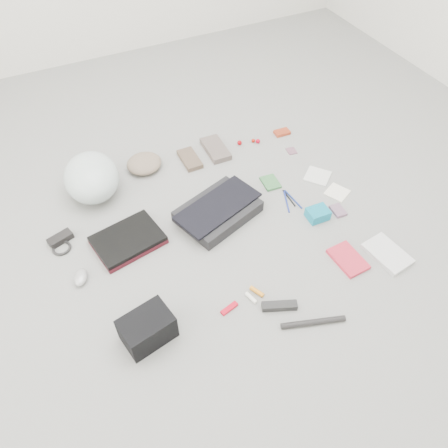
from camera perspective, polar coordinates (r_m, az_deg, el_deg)
name	(u,v)px	position (r m, az deg, el deg)	size (l,w,h in m)	color
ground_plane	(224,231)	(2.18, 0.00, -0.87)	(4.00, 4.00, 0.00)	gray
messenger_bag	(218,211)	(2.22, -0.79, 1.67)	(0.39, 0.28, 0.06)	black
bag_flap	(218,206)	(2.20, -0.80, 2.36)	(0.44, 0.20, 0.01)	black
laptop_sleeve	(128,241)	(2.17, -12.40, -2.22)	(0.32, 0.24, 0.02)	#4B111B
laptop	(128,238)	(2.15, -12.49, -1.85)	(0.32, 0.23, 0.02)	black
bike_helmet	(92,177)	(2.40, -16.91, 5.86)	(0.28, 0.35, 0.21)	white
beanie	(144,163)	(2.53, -10.39, 7.79)	(0.20, 0.19, 0.07)	gray
mitten_left	(190,159)	(2.56, -4.48, 8.44)	(0.09, 0.19, 0.03)	brown
mitten_right	(216,149)	(2.62, -1.11, 9.78)	(0.11, 0.23, 0.03)	#6B5C56
power_brick	(60,239)	(2.27, -20.59, -1.79)	(0.12, 0.05, 0.03)	black
cable_coil	(62,248)	(2.24, -20.45, -2.96)	(0.09, 0.09, 0.01)	black
mouse	(81,277)	(2.09, -18.22, -6.63)	(0.06, 0.10, 0.04)	#A1A1A2
camera_bag	(147,329)	(1.82, -9.99, -13.30)	(0.20, 0.14, 0.13)	black
multitool	(229,308)	(1.91, 0.70, -10.96)	(0.08, 0.02, 0.01)	red
toiletry_tube_white	(251,298)	(1.94, 3.55, -9.60)	(0.02, 0.02, 0.06)	white
toiletry_tube_orange	(257,291)	(1.96, 4.32, -8.78)	(0.02, 0.02, 0.07)	orange
u_lock	(279,306)	(1.92, 7.25, -10.57)	(0.15, 0.04, 0.03)	black
bike_pump	(313,322)	(1.91, 11.57, -12.46)	(0.03, 0.03, 0.28)	black
book_red	(348,259)	(2.14, 15.89, -4.44)	(0.12, 0.18, 0.02)	#EB2D45
book_white	(387,254)	(2.21, 20.55, -3.66)	(0.14, 0.21, 0.02)	silver
notepad	(270,182)	(2.43, 6.08, 5.42)	(0.09, 0.11, 0.01)	#38713E
pen_blue	(287,202)	(2.33, 8.17, 2.90)	(0.01, 0.01, 0.15)	navy
pen_black	(289,198)	(2.36, 8.49, 3.37)	(0.01, 0.01, 0.13)	black
pen_navy	(293,199)	(2.35, 9.03, 3.23)	(0.01, 0.01, 0.16)	navy
accordion_wallet	(318,214)	(2.27, 12.14, 1.31)	(0.11, 0.09, 0.05)	#1089AD
card_deck	(338,211)	(2.34, 14.68, 1.71)	(0.06, 0.09, 0.02)	gray
napkin_top	(318,176)	(2.51, 12.12, 6.15)	(0.13, 0.13, 0.01)	silver
napkin_bottom	(337,192)	(2.44, 14.57, 4.02)	(0.11, 0.11, 0.01)	white
lollipop_a	(240,143)	(2.67, 2.04, 10.57)	(0.03, 0.03, 0.03)	#9B0309
lollipop_b	(253,141)	(2.70, 3.84, 10.81)	(0.02, 0.02, 0.02)	#A01407
lollipop_c	(258,141)	(2.69, 4.44, 10.73)	(0.03, 0.03, 0.03)	#C4001B
altoids_tin	(282,132)	(2.78, 7.58, 11.78)	(0.09, 0.06, 0.02)	#A9391D
stamp_sheet	(291,151)	(2.66, 8.80, 9.42)	(0.05, 0.06, 0.00)	#89586B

